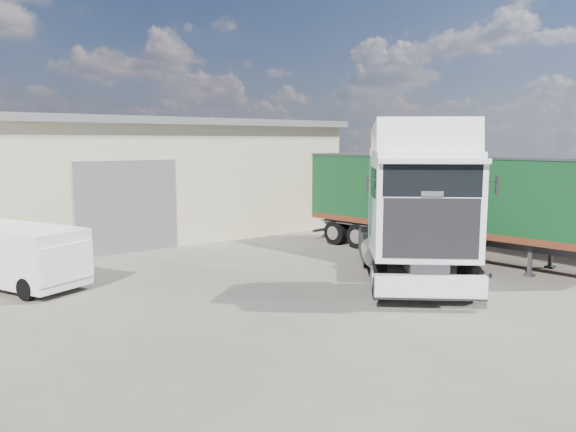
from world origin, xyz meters
TOP-DOWN VIEW (x-y plane):
  - ground at (0.00, 0.00)m, footprint 120.00×120.00m
  - brick_boundary_wall at (11.50, 6.00)m, footprint 0.35×26.00m
  - tractor_unit at (2.93, -0.17)m, footprint 6.89×7.31m
  - box_trailer at (7.25, 2.27)m, footprint 3.89×11.69m
  - panel_van at (-6.53, 6.83)m, footprint 3.44×4.82m

SIDE VIEW (x-z plane):
  - ground at x=0.00m, z-range 0.00..0.00m
  - panel_van at x=-6.53m, z-range 0.03..1.86m
  - brick_boundary_wall at x=11.50m, z-range 0.00..2.50m
  - tractor_unit at x=2.93m, z-range -0.40..4.57m
  - box_trailer at x=7.25m, z-range 0.42..4.23m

